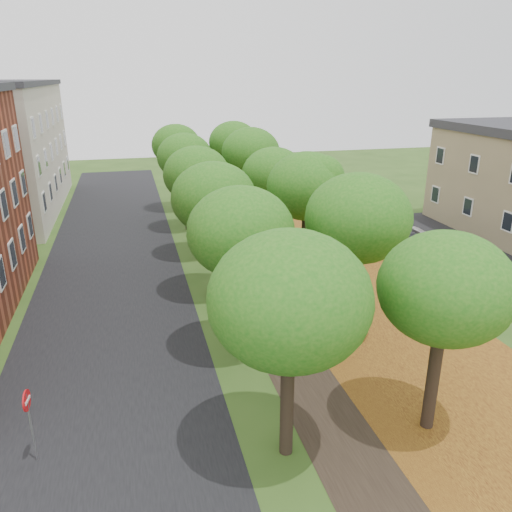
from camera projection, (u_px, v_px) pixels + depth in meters
ground at (353, 439)px, 15.63m from camera, size 120.00×120.00×0.00m
street_asphalt at (113, 282)px, 27.56m from camera, size 8.00×70.00×0.01m
footpath at (245, 269)px, 29.30m from camera, size 3.20×70.00×0.01m
leaf_verge at (324, 262)px, 30.46m from camera, size 7.50×70.00×0.01m
parking_lot at (437, 246)px, 33.35m from camera, size 9.00×16.00×0.01m
tree_row_west at (204, 185)px, 27.05m from camera, size 4.21×34.21×6.94m
tree_row_east at (289, 181)px, 28.16m from camera, size 4.21×34.21×6.94m
bench at (323, 338)px, 20.77m from camera, size 0.77×1.89×0.87m
street_sign at (28, 410)px, 14.18m from camera, size 0.11×0.63×2.41m
car_silver at (487, 286)px, 25.25m from camera, size 4.05×1.85×1.35m
car_red at (428, 252)px, 30.07m from camera, size 4.61×2.75×1.43m
car_grey at (409, 240)px, 32.11m from camera, size 5.56×3.31×1.51m
car_white at (396, 234)px, 33.57m from camera, size 5.38×3.41×1.38m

